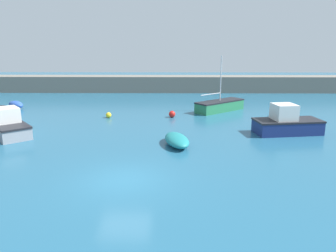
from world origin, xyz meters
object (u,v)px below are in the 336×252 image
Objects in this scene: motorboat_with_cabin at (287,123)px; mooring_buoy_orange at (273,114)px; cabin_cruiser_white at (7,125)px; fishing_dinghy_green at (16,105)px; mooring_buoy_red at (172,114)px; open_tender_yellow at (177,140)px; sailboat_twin_hulled at (220,106)px; mooring_buoy_yellow at (109,115)px.

mooring_buoy_orange is (0.75, 5.68, -0.53)m from motorboat_with_cabin.
mooring_buoy_orange is at bearing -113.48° from cabin_cruiser_white.
mooring_buoy_orange is (24.52, -3.39, -0.16)m from fishing_dinghy_green.
open_tender_yellow is at bearing -87.85° from mooring_buoy_red.
cabin_cruiser_white is at bearing -26.31° from fishing_dinghy_green.
cabin_cruiser_white is 1.17× the size of motorboat_with_cabin.
sailboat_twin_hulled is 2.18× the size of fishing_dinghy_green.
sailboat_twin_hulled is 10.87× the size of mooring_buoy_yellow.
cabin_cruiser_white is 10.00× the size of mooring_buoy_red.
cabin_cruiser_white is 1.11× the size of sailboat_twin_hulled.
mooring_buoy_yellow is (-14.48, -0.74, 0.02)m from mooring_buoy_orange.
fishing_dinghy_green is 4.99× the size of mooring_buoy_yellow.
open_tender_yellow is 19.90m from fishing_dinghy_green.
mooring_buoy_orange is at bearing 122.03° from open_tender_yellow.
fishing_dinghy_green is at bearing 166.01° from mooring_buoy_red.
fishing_dinghy_green is at bearing -139.94° from open_tender_yellow.
motorboat_with_cabin is 8.43m from open_tender_yellow.
cabin_cruiser_white is 13.43× the size of mooring_buoy_orange.
mooring_buoy_orange is at bearing 74.13° from motorboat_with_cabin.
sailboat_twin_hulled is 1.56× the size of open_tender_yellow.
cabin_cruiser_white is at bearing 167.49° from sailboat_twin_hulled.
mooring_buoy_red is (-0.30, 8.12, -0.05)m from open_tender_yellow.
open_tender_yellow is 7.80× the size of mooring_buoy_orange.
open_tender_yellow reaches higher than mooring_buoy_red.
sailboat_twin_hulled is at bearing 38.83° from fishing_dinghy_green.
open_tender_yellow reaches higher than mooring_buoy_orange.
mooring_buoy_yellow is (-5.53, -0.25, -0.05)m from mooring_buoy_red.
open_tender_yellow is at bearing -53.44° from mooring_buoy_yellow.
motorboat_with_cabin is at bearing -19.77° from mooring_buoy_yellow.
mooring_buoy_red is at bearing 2.57° from mooring_buoy_yellow.
mooring_buoy_yellow is at bearing -177.07° from mooring_buoy_orange.
motorboat_with_cabin reaches higher than mooring_buoy_yellow.
sailboat_twin_hulled reaches higher than mooring_buoy_red.
cabin_cruiser_white is 10.10m from fishing_dinghy_green.
motorboat_with_cabin is (3.64, -7.98, 0.22)m from sailboat_twin_hulled.
mooring_buoy_yellow is at bearing -156.31° from open_tender_yellow.
sailboat_twin_hulled is at bearing 106.18° from motorboat_with_cabin.
cabin_cruiser_white reaches higher than open_tender_yellow.
mooring_buoy_red is (-4.56, -2.80, -0.23)m from sailboat_twin_hulled.
sailboat_twin_hulled is 5.35m from mooring_buoy_red.
mooring_buoy_yellow is (-5.84, 7.87, -0.10)m from open_tender_yellow.
motorboat_with_cabin is at bearing -104.83° from sailboat_twin_hulled.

